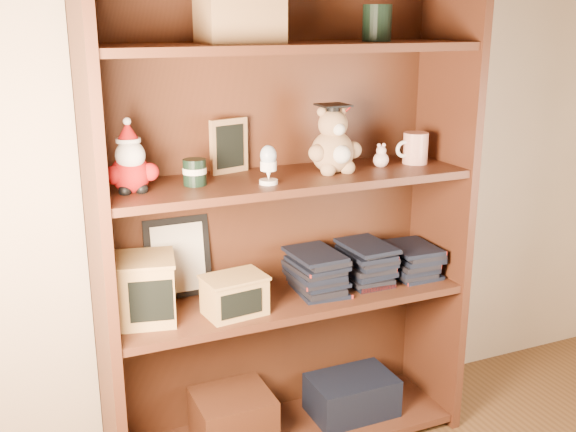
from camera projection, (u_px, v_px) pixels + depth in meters
name	position (u px, v px, depth m)	size (l,w,h in m)	color
bookcase	(281.00, 224.00, 2.18)	(1.20, 0.35, 1.60)	#4A2515
shelf_lower	(288.00, 299.00, 2.20)	(1.14, 0.33, 0.02)	#4A2515
shelf_upper	(288.00, 180.00, 2.09)	(1.14, 0.33, 0.02)	#4A2515
santa_plush	(130.00, 164.00, 1.87)	(0.15, 0.11, 0.22)	#A50F0F
teachers_tin	(195.00, 172.00, 1.96)	(0.07, 0.07, 0.08)	black
chalkboard_plaque	(229.00, 147.00, 2.11)	(0.13, 0.09, 0.17)	#9E7547
egg_cup	(268.00, 163.00, 1.97)	(0.05, 0.05, 0.12)	white
grad_teddy_bear	(334.00, 146.00, 2.12)	(0.18, 0.16, 0.22)	#A88258
pink_figurine	(381.00, 158.00, 2.21)	(0.05, 0.05, 0.08)	beige
teacher_mug	(415.00, 148.00, 2.25)	(0.12, 0.08, 0.10)	silver
certificate_frame	(178.00, 258.00, 2.16)	(0.21, 0.05, 0.26)	black
treats_box	(145.00, 289.00, 1.99)	(0.21, 0.21, 0.20)	tan
pencils_box	(234.00, 295.00, 2.04)	(0.20, 0.15, 0.12)	tan
book_stack_left	(317.00, 270.00, 2.22)	(0.14, 0.20, 0.14)	black
book_stack_mid	(367.00, 262.00, 2.29)	(0.14, 0.20, 0.14)	black
book_stack_right	(411.00, 259.00, 2.37)	(0.14, 0.20, 0.11)	black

